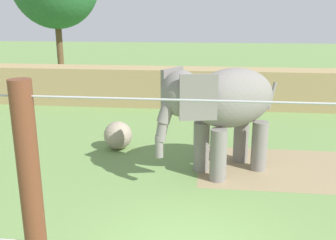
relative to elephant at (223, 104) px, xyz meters
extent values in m
cube|color=#937F5B|center=(1.69, 0.50, -2.02)|extent=(4.67, 3.30, 0.01)
cube|color=tan|center=(-0.67, 8.34, -1.08)|extent=(36.00, 1.80, 1.88)
cylinder|color=gray|center=(-0.10, -0.58, -1.29)|extent=(0.46, 0.46, 1.46)
cylinder|color=gray|center=(-0.58, 0.06, -1.29)|extent=(0.46, 0.46, 1.46)
cylinder|color=gray|center=(1.09, 0.32, -1.29)|extent=(0.46, 0.46, 1.46)
cylinder|color=gray|center=(0.61, 0.96, -1.29)|extent=(0.46, 0.46, 1.46)
ellipsoid|color=gray|center=(0.25, 0.19, 0.14)|extent=(3.04, 2.79, 1.66)
ellipsoid|color=gray|center=(-1.10, -0.83, 0.43)|extent=(1.51, 1.53, 1.20)
cube|color=gray|center=(-0.64, -1.26, 0.43)|extent=(0.94, 0.29, 1.14)
cube|color=gray|center=(-1.39, -0.26, 0.43)|extent=(0.53, 0.87, 1.14)
cylinder|color=gray|center=(-1.46, -1.09, 0.00)|extent=(0.61, 0.57, 0.65)
cylinder|color=gray|center=(-1.56, -1.17, -0.46)|extent=(0.46, 0.44, 0.61)
cylinder|color=gray|center=(-1.63, -1.22, -0.88)|extent=(0.30, 0.30, 0.57)
cylinder|color=gray|center=(1.46, 1.09, 0.04)|extent=(0.31, 0.27, 0.83)
sphere|color=gray|center=(-3.43, 1.59, -1.55)|extent=(0.95, 0.95, 0.95)
cylinder|color=#B7B7BC|center=(-0.67, -7.12, 1.64)|extent=(10.34, 0.02, 0.02)
cylinder|color=gray|center=(0.46, 5.31, -1.85)|extent=(1.10, 1.10, 0.35)
cylinder|color=#38607A|center=(0.46, 5.31, -1.70)|extent=(1.01, 1.01, 0.02)
cylinder|color=brown|center=(-11.24, 15.96, 0.02)|extent=(0.44, 0.44, 4.09)
camera|label=1|loc=(-0.33, -10.24, 2.33)|focal=40.26mm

